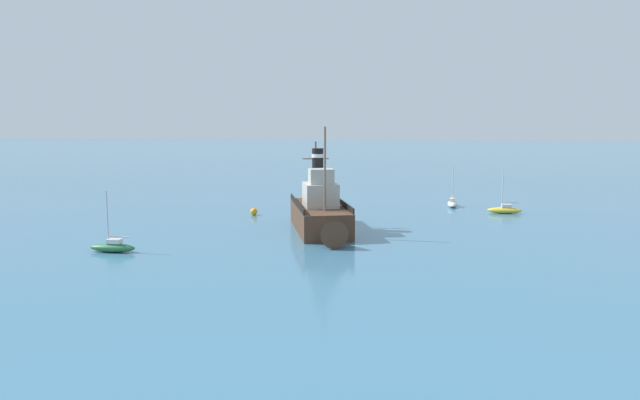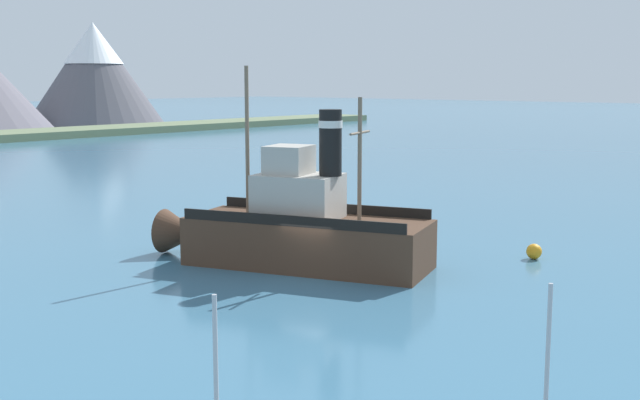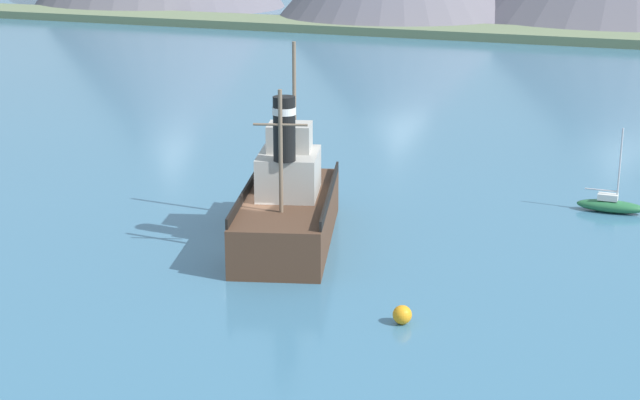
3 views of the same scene
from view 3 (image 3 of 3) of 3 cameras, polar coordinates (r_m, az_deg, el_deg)
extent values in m
plane|color=teal|center=(50.02, -3.91, -2.74)|extent=(600.00, 600.00, 0.00)
cube|color=#6B7A56|center=(138.44, 14.12, 9.23)|extent=(240.00, 12.00, 1.20)
cube|color=#4C3323|center=(50.42, -1.87, -1.13)|extent=(7.92, 12.77, 2.40)
cone|color=#4C3323|center=(57.29, -1.03, 1.01)|extent=(2.98, 3.01, 2.35)
cube|color=#B2ADA3|center=(50.26, -1.83, 1.55)|extent=(4.10, 4.74, 2.20)
cube|color=#B2ADA3|center=(50.32, -1.78, 3.67)|extent=(2.71, 2.59, 1.40)
cylinder|color=black|center=(48.00, -2.09, 4.16)|extent=(1.10, 1.10, 3.20)
cylinder|color=silver|center=(47.82, -2.11, 5.21)|extent=(1.16, 1.16, 0.35)
cylinder|color=#75604C|center=(52.39, -1.50, 5.12)|extent=(0.20, 0.20, 7.50)
cylinder|color=#75604C|center=(46.72, -2.31, 2.81)|extent=(0.20, 0.20, 6.00)
cylinder|color=#75604C|center=(46.43, -2.32, 4.40)|extent=(2.51, 0.93, 0.12)
cube|color=black|center=(50.30, -4.33, 0.52)|extent=(3.67, 10.87, 0.50)
cube|color=black|center=(49.80, 0.58, 0.40)|extent=(3.67, 10.87, 0.50)
ellipsoid|color=#286B3D|center=(58.04, 16.56, -0.35)|extent=(3.83, 1.20, 0.70)
cube|color=silver|center=(57.91, 16.41, 0.17)|extent=(1.12, 0.67, 0.36)
cylinder|color=#B7B7BC|center=(57.40, 17.05, 1.97)|extent=(0.10, 0.10, 4.20)
cylinder|color=#B7B7BC|center=(57.85, 16.04, 0.57)|extent=(1.80, 0.13, 0.08)
sphere|color=orange|center=(40.76, 4.81, -6.67)|extent=(0.80, 0.80, 0.80)
camera|label=1|loc=(101.14, 6.19, 12.66)|focal=32.00mm
camera|label=2|loc=(53.23, -46.74, 3.53)|focal=45.00mm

